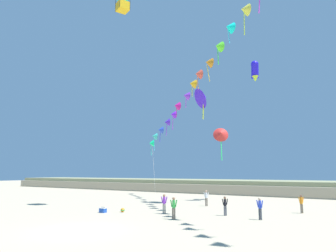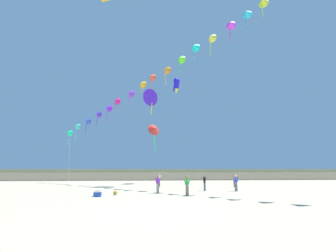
% 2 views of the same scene
% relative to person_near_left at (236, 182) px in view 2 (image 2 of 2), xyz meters
% --- Properties ---
extents(ground_plane, '(240.00, 240.00, 0.00)m').
position_rel_person_near_left_xyz_m(ground_plane, '(-7.94, -10.06, -0.93)').
color(ground_plane, tan).
extents(dune_ridge, '(120.00, 13.09, 2.15)m').
position_rel_person_near_left_xyz_m(dune_ridge, '(-7.94, 28.36, 0.14)').
color(dune_ridge, tan).
rests_on(dune_ridge, ground).
extents(person_near_left, '(0.56, 0.22, 1.61)m').
position_rel_person_near_left_xyz_m(person_near_left, '(0.00, 0.00, 0.00)').
color(person_near_left, '#474C56').
rests_on(person_near_left, ground).
extents(person_near_right, '(0.42, 0.46, 1.55)m').
position_rel_person_near_left_xyz_m(person_near_right, '(1.90, 5.60, -0.03)').
color(person_near_right, '#726656').
rests_on(person_near_right, ground).
extents(person_mid_center, '(0.55, 0.32, 1.63)m').
position_rel_person_near_left_xyz_m(person_mid_center, '(-7.81, -1.12, 0.01)').
color(person_mid_center, gray).
rests_on(person_mid_center, ground).
extents(person_far_left, '(0.57, 0.22, 1.63)m').
position_rel_person_near_left_xyz_m(person_far_left, '(-5.45, -3.34, 0.01)').
color(person_far_left, '#726656').
rests_on(person_far_left, ground).
extents(person_far_right, '(0.51, 0.38, 1.61)m').
position_rel_person_near_left_xyz_m(person_far_right, '(-7.41, 6.15, -0.00)').
color(person_far_right, '#726656').
rests_on(person_far_right, ground).
extents(person_far_center, '(0.43, 0.43, 1.52)m').
position_rel_person_near_left_xyz_m(person_far_center, '(-3.01, 0.63, -0.05)').
color(person_far_center, '#474C56').
rests_on(person_far_center, ground).
extents(kite_banner_string, '(35.05, 25.09, 24.20)m').
position_rel_person_near_left_xyz_m(kite_banner_string, '(-5.72, 5.16, 15.06)').
color(kite_banner_string, '#10EB88').
extents(large_kite_low_lead, '(2.95, 2.80, 3.82)m').
position_rel_person_near_left_xyz_m(large_kite_low_lead, '(-8.47, 7.95, 11.20)').
color(large_kite_low_lead, '#3C18D0').
extents(large_kite_mid_trail, '(1.44, 1.75, 2.82)m').
position_rel_person_near_left_xyz_m(large_kite_mid_trail, '(-4.20, 14.54, 15.67)').
color(large_kite_mid_trail, '#2117DC').
extents(large_kite_high_solo, '(2.23, 1.97, 4.32)m').
position_rel_person_near_left_xyz_m(large_kite_high_solo, '(-7.99, 11.77, 7.30)').
color(large_kite_high_solo, red).
extents(beach_cooler, '(0.58, 0.41, 0.46)m').
position_rel_person_near_left_xyz_m(beach_cooler, '(-12.68, -3.45, -0.72)').
color(beach_cooler, blue).
rests_on(beach_cooler, ground).
extents(beach_ball, '(0.36, 0.36, 0.36)m').
position_rel_person_near_left_xyz_m(beach_ball, '(-11.46, -2.26, -0.75)').
color(beach_ball, orange).
rests_on(beach_ball, ground).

